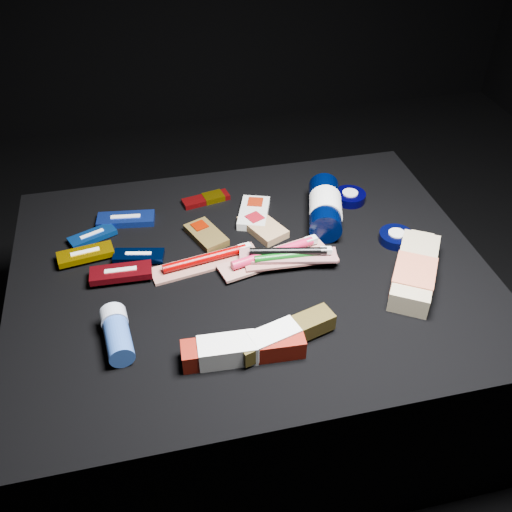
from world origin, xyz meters
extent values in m
plane|color=black|center=(0.00, 0.00, 0.00)|extent=(3.00, 3.00, 0.00)
cube|color=black|center=(0.00, 0.00, 0.20)|extent=(0.98, 0.78, 0.40)
cube|color=#152F9B|center=(-0.24, 0.22, 0.41)|extent=(0.13, 0.07, 0.02)
cube|color=silver|center=(-0.24, 0.22, 0.41)|extent=(0.07, 0.02, 0.02)
cube|color=#0E43A6|center=(-0.32, 0.17, 0.41)|extent=(0.11, 0.08, 0.01)
cube|color=silver|center=(-0.32, 0.17, 0.41)|extent=(0.05, 0.03, 0.01)
cube|color=black|center=(-0.22, 0.08, 0.41)|extent=(0.11, 0.06, 0.01)
cube|color=white|center=(-0.22, 0.08, 0.41)|extent=(0.05, 0.02, 0.01)
cube|color=#AA8000|center=(-0.33, 0.10, 0.41)|extent=(0.12, 0.06, 0.01)
cube|color=white|center=(-0.33, 0.10, 0.42)|extent=(0.06, 0.02, 0.02)
cube|color=maroon|center=(-0.26, 0.02, 0.42)|extent=(0.13, 0.05, 0.01)
cube|color=#BBBBB7|center=(-0.26, 0.02, 0.42)|extent=(0.06, 0.01, 0.02)
cube|color=#493A18|center=(-0.07, 0.12, 0.41)|extent=(0.09, 0.12, 0.02)
cube|color=#630E00|center=(-0.08, 0.14, 0.41)|extent=(0.04, 0.04, 0.02)
cube|color=silver|center=(0.05, 0.18, 0.41)|extent=(0.10, 0.13, 0.02)
cube|color=maroon|center=(0.06, 0.21, 0.41)|extent=(0.04, 0.04, 0.02)
cube|color=#A78156|center=(0.06, 0.12, 0.41)|extent=(0.10, 0.13, 0.02)
cube|color=maroon|center=(0.04, 0.15, 0.41)|extent=(0.04, 0.04, 0.02)
cube|color=maroon|center=(-0.05, 0.26, 0.41)|extent=(0.12, 0.06, 0.01)
cube|color=#8F7208|center=(-0.03, 0.27, 0.41)|extent=(0.05, 0.05, 0.01)
cylinder|color=black|center=(0.20, 0.13, 0.44)|extent=(0.12, 0.19, 0.07)
cylinder|color=silver|center=(0.20, 0.12, 0.44)|extent=(0.09, 0.10, 0.07)
cylinder|color=black|center=(0.23, 0.22, 0.44)|extent=(0.03, 0.03, 0.03)
cube|color=black|center=(0.24, 0.25, 0.43)|extent=(0.03, 0.04, 0.02)
cylinder|color=black|center=(0.29, 0.19, 0.41)|extent=(0.08, 0.08, 0.02)
cylinder|color=beige|center=(0.29, 0.19, 0.41)|extent=(0.04, 0.04, 0.02)
cylinder|color=black|center=(0.33, 0.02, 0.41)|extent=(0.07, 0.07, 0.02)
cylinder|color=silver|center=(0.33, 0.02, 0.41)|extent=(0.04, 0.04, 0.02)
cube|color=tan|center=(0.32, -0.11, 0.42)|extent=(0.18, 0.22, 0.04)
cube|color=#C96648|center=(0.30, -0.13, 0.42)|extent=(0.12, 0.13, 0.05)
cube|color=tan|center=(0.37, -0.02, 0.42)|extent=(0.05, 0.04, 0.03)
cylinder|color=#2D54AB|center=(-0.27, -0.17, 0.42)|extent=(0.05, 0.09, 0.05)
cylinder|color=#A7B2C5|center=(-0.28, -0.11, 0.42)|extent=(0.05, 0.04, 0.05)
cube|color=#A7A29B|center=(-0.09, 0.03, 0.40)|extent=(0.24, 0.09, 0.01)
cylinder|color=#7A0000|center=(-0.09, 0.03, 0.42)|extent=(0.18, 0.05, 0.02)
cube|color=silver|center=(0.00, 0.05, 0.42)|extent=(0.03, 0.02, 0.01)
cube|color=beige|center=(0.05, 0.01, 0.41)|extent=(0.24, 0.11, 0.01)
cylinder|color=#C71A44|center=(0.05, 0.01, 0.42)|extent=(0.19, 0.06, 0.02)
cube|color=silver|center=(0.14, 0.03, 0.43)|extent=(0.03, 0.02, 0.01)
cube|color=#ADA7A2|center=(0.08, -0.01, 0.42)|extent=(0.20, 0.06, 0.01)
cylinder|color=#0A4D10|center=(0.08, -0.01, 0.43)|extent=(0.15, 0.02, 0.02)
cube|color=white|center=(0.16, -0.02, 0.43)|extent=(0.02, 0.01, 0.01)
cube|color=#A7A29C|center=(0.08, -0.01, 0.42)|extent=(0.21, 0.09, 0.01)
cylinder|color=black|center=(0.08, -0.01, 0.44)|extent=(0.16, 0.05, 0.02)
cube|color=white|center=(0.16, -0.02, 0.44)|extent=(0.02, 0.02, 0.01)
cube|color=maroon|center=(-0.06, -0.23, 0.42)|extent=(0.22, 0.06, 0.04)
cube|color=silver|center=(-0.09, -0.23, 0.42)|extent=(0.10, 0.06, 0.04)
cube|color=#3B3010|center=(0.02, -0.22, 0.42)|extent=(0.19, 0.09, 0.03)
cube|color=silver|center=(-0.01, -0.22, 0.42)|extent=(0.10, 0.07, 0.04)
camera|label=1|loc=(-0.19, -0.88, 1.18)|focal=40.00mm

